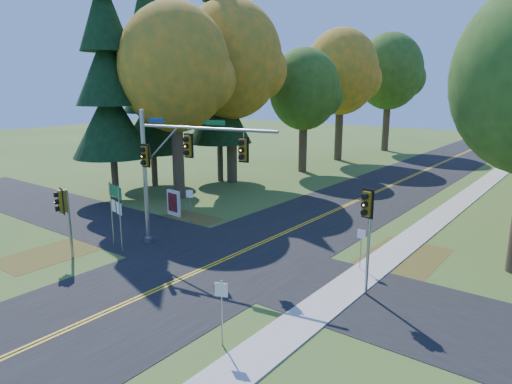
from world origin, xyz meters
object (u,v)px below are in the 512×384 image
Objects in this scene: east_signal_pole at (368,216)px; info_kiosk at (174,203)px; traffic_mast at (174,162)px; route_sign_cluster at (116,203)px.

east_signal_pole is 2.63× the size of info_kiosk.
traffic_mast is 4.60× the size of info_kiosk.
route_sign_cluster reaches higher than info_kiosk.
info_kiosk is at bearing 126.27° from route_sign_cluster.
traffic_mast is 3.73m from route_sign_cluster.
info_kiosk is at bearing 128.44° from traffic_mast.
route_sign_cluster is 6.70m from info_kiosk.
east_signal_pole is 15.45m from info_kiosk.
traffic_mast is 2.24× the size of route_sign_cluster.
traffic_mast is 7.40m from info_kiosk.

